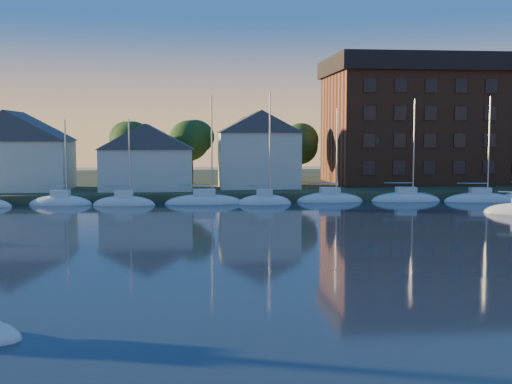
{
  "coord_description": "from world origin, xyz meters",
  "views": [
    {
      "loc": [
        -0.65,
        -23.0,
        7.91
      ],
      "look_at": [
        3.94,
        22.0,
        3.77
      ],
      "focal_mm": 45.0,
      "sensor_mm": 36.0,
      "label": 1
    }
  ],
  "objects": [
    {
      "name": "clubhouse_east",
      "position": [
        8.0,
        59.0,
        6.0
      ],
      "size": [
        10.5,
        8.4,
        9.8
      ],
      "color": "silver",
      "rests_on": "shoreline_land"
    },
    {
      "name": "clubhouse_west",
      "position": [
        -22.0,
        58.0,
        5.93
      ],
      "size": [
        13.65,
        9.45,
        9.64
      ],
      "color": "silver",
      "rests_on": "shoreline_land"
    },
    {
      "name": "moored_fleet",
      "position": [
        0.0,
        49.0,
        0.1
      ],
      "size": [
        87.5,
        2.4,
        12.05
      ],
      "color": "silver",
      "rests_on": "ground"
    },
    {
      "name": "shoreline_land",
      "position": [
        0.0,
        75.0,
        0.0
      ],
      "size": [
        160.0,
        50.0,
        2.0
      ],
      "primitive_type": "cube",
      "color": "#303921",
      "rests_on": "ground"
    },
    {
      "name": "ground",
      "position": [
        0.0,
        0.0,
        0.0
      ],
      "size": [
        260.0,
        260.0,
        0.0
      ],
      "primitive_type": "plane",
      "color": "black",
      "rests_on": "ground"
    },
    {
      "name": "condo_block",
      "position": [
        34.0,
        64.95,
        9.79
      ],
      "size": [
        31.0,
        17.0,
        17.4
      ],
      "color": "brown",
      "rests_on": "shoreline_land"
    },
    {
      "name": "wooden_dock",
      "position": [
        0.0,
        52.0,
        0.0
      ],
      "size": [
        120.0,
        3.0,
        1.0
      ],
      "primitive_type": "cube",
      "color": "brown",
      "rests_on": "ground"
    },
    {
      "name": "tree_line",
      "position": [
        2.0,
        63.0,
        7.18
      ],
      "size": [
        93.4,
        5.4,
        8.9
      ],
      "color": "#352218",
      "rests_on": "shoreline_land"
    },
    {
      "name": "clubhouse_centre",
      "position": [
        -6.0,
        57.0,
        5.13
      ],
      "size": [
        11.55,
        8.4,
        8.08
      ],
      "color": "silver",
      "rests_on": "shoreline_land"
    }
  ]
}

